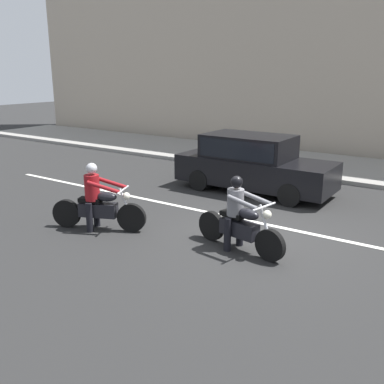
{
  "coord_description": "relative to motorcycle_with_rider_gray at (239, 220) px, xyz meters",
  "views": [
    {
      "loc": [
        3.86,
        -8.15,
        3.54
      ],
      "look_at": [
        -1.42,
        -0.41,
        0.91
      ],
      "focal_mm": 40.42,
      "sensor_mm": 36.0,
      "label": 1
    }
  ],
  "objects": [
    {
      "name": "sidewalk_slab",
      "position": [
        -0.01,
        8.81,
        -0.57
      ],
      "size": [
        40.0,
        4.4,
        0.14
      ],
      "primitive_type": "cube",
      "color": "gray",
      "rests_on": "ground_plane"
    },
    {
      "name": "motorcycle_with_rider_crimson",
      "position": [
        -3.25,
        -0.77,
        0.0
      ],
      "size": [
        2.13,
        1.07,
        1.56
      ],
      "color": "black",
      "rests_on": "ground_plane"
    },
    {
      "name": "ground_plane",
      "position": [
        -0.01,
        0.81,
        -0.64
      ],
      "size": [
        80.0,
        80.0,
        0.0
      ],
      "primitive_type": "plane",
      "color": "#242424"
    },
    {
      "name": "lane_marking_stripe",
      "position": [
        -0.44,
        1.71,
        -0.63
      ],
      "size": [
        18.0,
        0.14,
        0.01
      ],
      "primitive_type": "cube",
      "color": "silver",
      "rests_on": "ground_plane"
    },
    {
      "name": "parked_sedan_black",
      "position": [
        -1.82,
        4.19,
        0.25
      ],
      "size": [
        4.7,
        1.82,
        1.72
      ],
      "color": "black",
      "rests_on": "ground_plane"
    },
    {
      "name": "motorcycle_with_rider_gray",
      "position": [
        0.0,
        0.0,
        0.0
      ],
      "size": [
        2.16,
        0.77,
        1.54
      ],
      "color": "black",
      "rests_on": "ground_plane"
    }
  ]
}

